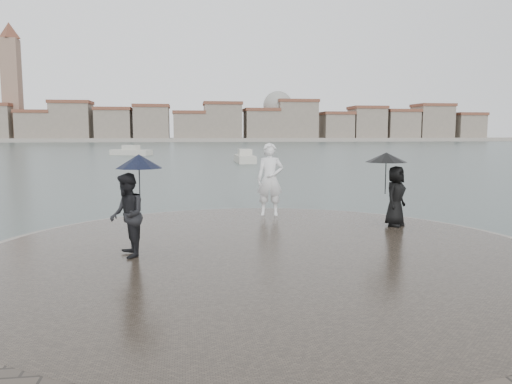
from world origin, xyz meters
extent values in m
plane|color=#2B3835|center=(0.00, 0.00, 0.00)|extent=(400.00, 400.00, 0.00)
cylinder|color=gray|center=(0.00, 3.50, 0.16)|extent=(12.50, 12.50, 0.32)
cylinder|color=#2D261E|center=(0.00, 3.50, 0.18)|extent=(11.90, 11.90, 0.36)
imported|color=white|center=(0.88, 7.98, 1.44)|extent=(0.88, 0.68, 2.16)
imported|color=black|center=(-2.79, 3.38, 1.20)|extent=(0.80, 0.94, 1.68)
cylinder|color=black|center=(-2.54, 3.48, 1.71)|extent=(0.02, 0.02, 0.90)
cone|color=black|center=(-2.54, 3.48, 2.26)|extent=(0.94, 0.94, 0.28)
imported|color=black|center=(3.88, 5.80, 1.16)|extent=(0.91, 0.91, 1.60)
cylinder|color=black|center=(3.63, 5.90, 1.66)|extent=(0.02, 0.02, 0.90)
cone|color=black|center=(3.63, 5.90, 2.18)|extent=(1.10, 1.10, 0.26)
cube|color=gray|center=(0.00, 163.00, 0.60)|extent=(260.00, 20.00, 1.20)
cube|color=gray|center=(-48.00, 160.00, 4.50)|extent=(10.00, 10.00, 9.00)
cube|color=brown|center=(-48.00, 160.00, 9.50)|extent=(10.60, 10.60, 1.00)
cube|color=gray|center=(-37.00, 160.00, 6.00)|extent=(12.00, 10.00, 12.00)
cube|color=brown|center=(-37.00, 160.00, 12.50)|extent=(12.60, 10.60, 1.00)
cube|color=gray|center=(-24.00, 160.00, 5.00)|extent=(11.00, 10.00, 10.00)
cube|color=brown|center=(-24.00, 160.00, 10.50)|extent=(11.60, 10.60, 1.00)
cube|color=gray|center=(-12.00, 160.00, 5.50)|extent=(11.00, 10.00, 11.00)
cube|color=brown|center=(-12.00, 160.00, 11.50)|extent=(11.60, 10.60, 1.00)
cube|color=gray|center=(0.00, 160.00, 4.50)|extent=(10.00, 10.00, 9.00)
cube|color=brown|center=(0.00, 160.00, 9.50)|extent=(10.60, 10.60, 1.00)
cube|color=gray|center=(11.00, 160.00, 6.00)|extent=(12.00, 10.00, 12.00)
cube|color=brown|center=(11.00, 160.00, 12.50)|extent=(12.60, 10.60, 1.00)
cube|color=gray|center=(24.00, 160.00, 5.00)|extent=(11.00, 10.00, 10.00)
cube|color=brown|center=(24.00, 160.00, 10.50)|extent=(11.60, 10.60, 1.00)
cube|color=gray|center=(36.00, 160.00, 6.50)|extent=(13.00, 10.00, 13.00)
cube|color=brown|center=(36.00, 160.00, 13.50)|extent=(13.60, 10.60, 1.00)
cube|color=gray|center=(50.00, 160.00, 4.50)|extent=(10.00, 10.00, 9.00)
cube|color=brown|center=(50.00, 160.00, 9.50)|extent=(10.60, 10.60, 1.00)
cube|color=gray|center=(61.00, 160.00, 5.50)|extent=(11.00, 10.00, 11.00)
cube|color=brown|center=(61.00, 160.00, 11.50)|extent=(11.60, 10.60, 1.00)
cube|color=gray|center=(73.00, 160.00, 5.00)|extent=(11.00, 10.00, 10.00)
cube|color=brown|center=(73.00, 160.00, 10.50)|extent=(11.60, 10.60, 1.00)
cube|color=gray|center=(85.00, 160.00, 6.00)|extent=(12.00, 10.00, 12.00)
cube|color=brown|center=(85.00, 160.00, 12.50)|extent=(12.60, 10.60, 1.00)
cube|color=gray|center=(98.00, 160.00, 4.50)|extent=(10.00, 10.00, 9.00)
cube|color=brown|center=(98.00, 160.00, 9.50)|extent=(10.60, 10.60, 1.00)
cube|color=#846654|center=(-55.00, 162.00, 16.00)|extent=(5.00, 5.00, 32.00)
cone|color=brown|center=(-55.00, 162.00, 34.50)|extent=(6.80, 6.80, 5.00)
sphere|color=gray|center=(30.00, 162.00, 12.00)|extent=(10.00, 10.00, 10.00)
cube|color=#B8B5A5|center=(-8.43, 59.07, 0.25)|extent=(5.58, 4.10, 0.90)
cube|color=#B8B5A5|center=(-8.43, 59.07, 0.85)|extent=(2.33, 2.03, 0.90)
cube|color=#B8B5A5|center=(4.10, 41.10, 0.25)|extent=(1.63, 5.51, 0.90)
cube|color=#B8B5A5|center=(4.10, 41.10, 0.85)|extent=(1.21, 2.01, 0.90)
camera|label=1|loc=(-1.64, -6.63, 2.82)|focal=35.00mm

